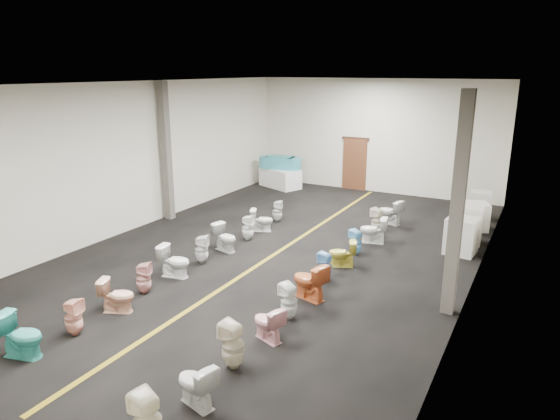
# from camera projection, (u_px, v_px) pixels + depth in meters

# --- Properties ---
(floor) EXTENTS (16.00, 16.00, 0.00)m
(floor) POSITION_uv_depth(u_px,v_px,m) (280.00, 251.00, 13.77)
(floor) COLOR black
(floor) RESTS_ON ground
(ceiling) EXTENTS (16.00, 16.00, 0.00)m
(ceiling) POSITION_uv_depth(u_px,v_px,m) (280.00, 83.00, 12.54)
(ceiling) COLOR black
(ceiling) RESTS_ON ground
(wall_back) EXTENTS (10.00, 0.00, 10.00)m
(wall_back) POSITION_uv_depth(u_px,v_px,m) (375.00, 136.00, 19.92)
(wall_back) COLOR beige
(wall_back) RESTS_ON ground
(wall_left) EXTENTS (0.00, 16.00, 16.00)m
(wall_left) POSITION_uv_depth(u_px,v_px,m) (138.00, 156.00, 15.45)
(wall_left) COLOR beige
(wall_left) RESTS_ON ground
(wall_right) EXTENTS (0.00, 16.00, 16.00)m
(wall_right) POSITION_uv_depth(u_px,v_px,m) (481.00, 192.00, 10.87)
(wall_right) COLOR beige
(wall_right) RESTS_ON ground
(aisle_stripe) EXTENTS (0.12, 15.60, 0.01)m
(aisle_stripe) POSITION_uv_depth(u_px,v_px,m) (280.00, 251.00, 13.77)
(aisle_stripe) COLOR olive
(aisle_stripe) RESTS_ON floor
(back_door) EXTENTS (1.00, 0.10, 2.10)m
(back_door) POSITION_uv_depth(u_px,v_px,m) (355.00, 164.00, 20.57)
(back_door) COLOR #562D19
(back_door) RESTS_ON floor
(door_frame) EXTENTS (1.15, 0.08, 0.10)m
(door_frame) POSITION_uv_depth(u_px,v_px,m) (356.00, 138.00, 20.28)
(door_frame) COLOR #331C11
(door_frame) RESTS_ON back_door
(column_left) EXTENTS (0.25, 0.25, 4.50)m
(column_left) POSITION_uv_depth(u_px,v_px,m) (166.00, 152.00, 16.18)
(column_left) COLOR #59544C
(column_left) RESTS_ON floor
(column_right) EXTENTS (0.25, 0.25, 4.50)m
(column_right) POSITION_uv_depth(u_px,v_px,m) (457.00, 207.00, 9.71)
(column_right) COLOR #59544C
(column_right) RESTS_ON floor
(display_table) EXTENTS (2.01, 1.52, 0.80)m
(display_table) POSITION_uv_depth(u_px,v_px,m) (280.00, 178.00, 21.11)
(display_table) COLOR white
(display_table) RESTS_ON floor
(bathtub) EXTENTS (1.85, 0.80, 0.55)m
(bathtub) POSITION_uv_depth(u_px,v_px,m) (280.00, 162.00, 20.93)
(bathtub) COLOR teal
(bathtub) RESTS_ON display_table
(appliance_crate_a) EXTENTS (0.84, 0.84, 0.99)m
(appliance_crate_a) POSITION_uv_depth(u_px,v_px,m) (461.00, 236.00, 13.47)
(appliance_crate_a) COLOR silver
(appliance_crate_a) RESTS_ON floor
(appliance_crate_b) EXTENTS (0.84, 0.84, 1.08)m
(appliance_crate_b) POSITION_uv_depth(u_px,v_px,m) (468.00, 224.00, 14.34)
(appliance_crate_b) COLOR silver
(appliance_crate_b) RESTS_ON floor
(appliance_crate_c) EXTENTS (0.99, 0.99, 0.86)m
(appliance_crate_c) POSITION_uv_depth(u_px,v_px,m) (474.00, 216.00, 15.51)
(appliance_crate_c) COLOR silver
(appliance_crate_c) RESTS_ON floor
(appliance_crate_d) EXTENTS (0.71, 0.71, 0.93)m
(appliance_crate_d) POSITION_uv_depth(u_px,v_px,m) (480.00, 205.00, 16.62)
(appliance_crate_d) COLOR silver
(appliance_crate_d) RESTS_ON floor
(toilet_left_0) EXTENTS (0.88, 0.63, 0.80)m
(toilet_left_0) POSITION_uv_depth(u_px,v_px,m) (21.00, 335.00, 8.62)
(toilet_left_0) COLOR teal
(toilet_left_0) RESTS_ON floor
(toilet_left_1) EXTENTS (0.38, 0.38, 0.73)m
(toilet_left_1) POSITION_uv_depth(u_px,v_px,m) (73.00, 317.00, 9.34)
(toilet_left_1) COLOR #FBB39D
(toilet_left_1) RESTS_ON floor
(toilet_left_2) EXTENTS (0.80, 0.65, 0.72)m
(toilet_left_2) POSITION_uv_depth(u_px,v_px,m) (117.00, 296.00, 10.24)
(toilet_left_2) COLOR #F3B898
(toilet_left_2) RESTS_ON floor
(toilet_left_3) EXTENTS (0.44, 0.44, 0.73)m
(toilet_left_3) POSITION_uv_depth(u_px,v_px,m) (143.00, 278.00, 11.07)
(toilet_left_3) COLOR #D69691
(toilet_left_3) RESTS_ON floor
(toilet_left_4) EXTENTS (0.83, 0.56, 0.78)m
(toilet_left_4) POSITION_uv_depth(u_px,v_px,m) (175.00, 261.00, 11.97)
(toilet_left_4) COLOR white
(toilet_left_4) RESTS_ON floor
(toilet_left_5) EXTENTS (0.44, 0.44, 0.75)m
(toilet_left_5) POSITION_uv_depth(u_px,v_px,m) (202.00, 249.00, 12.80)
(toilet_left_5) COLOR silver
(toilet_left_5) RESTS_ON floor
(toilet_left_6) EXTENTS (0.82, 0.59, 0.75)m
(toilet_left_6) POSITION_uv_depth(u_px,v_px,m) (225.00, 238.00, 13.70)
(toilet_left_6) COLOR silver
(toilet_left_6) RESTS_ON floor
(toilet_left_7) EXTENTS (0.35, 0.34, 0.76)m
(toilet_left_7) POSITION_uv_depth(u_px,v_px,m) (248.00, 228.00, 14.56)
(toilet_left_7) COLOR white
(toilet_left_7) RESTS_ON floor
(toilet_left_8) EXTENTS (0.78, 0.63, 0.70)m
(toilet_left_8) POSITION_uv_depth(u_px,v_px,m) (262.00, 220.00, 15.38)
(toilet_left_8) COLOR white
(toilet_left_8) RESTS_ON floor
(toilet_left_9) EXTENTS (0.42, 0.42, 0.71)m
(toilet_left_9) POSITION_uv_depth(u_px,v_px,m) (277.00, 211.00, 16.34)
(toilet_left_9) COLOR silver
(toilet_left_9) RESTS_ON floor
(toilet_right_1) EXTENTS (0.78, 0.57, 0.72)m
(toilet_right_1) POSITION_uv_depth(u_px,v_px,m) (196.00, 384.00, 7.36)
(toilet_right_1) COLOR silver
(toilet_right_1) RESTS_ON floor
(toilet_right_2) EXTENTS (0.41, 0.40, 0.84)m
(toilet_right_2) POSITION_uv_depth(u_px,v_px,m) (233.00, 345.00, 8.28)
(toilet_right_2) COLOR beige
(toilet_right_2) RESTS_ON floor
(toilet_right_3) EXTENTS (0.76, 0.59, 0.69)m
(toilet_right_3) POSITION_uv_depth(u_px,v_px,m) (268.00, 323.00, 9.16)
(toilet_right_3) COLOR #F2AEB4
(toilet_right_3) RESTS_ON floor
(toilet_right_4) EXTENTS (0.45, 0.45, 0.75)m
(toilet_right_4) POSITION_uv_depth(u_px,v_px,m) (289.00, 301.00, 9.94)
(toilet_right_4) COLOR silver
(toilet_right_4) RESTS_ON floor
(toilet_right_5) EXTENTS (0.92, 0.68, 0.84)m
(toilet_right_5) POSITION_uv_depth(u_px,v_px,m) (309.00, 281.00, 10.80)
(toilet_right_5) COLOR #CC6231
(toilet_right_5) RESTS_ON floor
(toilet_right_6) EXTENTS (0.35, 0.34, 0.71)m
(toilet_right_6) POSITION_uv_depth(u_px,v_px,m) (325.00, 266.00, 11.76)
(toilet_right_6) COLOR #71AFE2
(toilet_right_6) RESTS_ON floor
(toilet_right_7) EXTENTS (0.78, 0.62, 0.70)m
(toilet_right_7) POSITION_uv_depth(u_px,v_px,m) (342.00, 254.00, 12.60)
(toilet_right_7) COLOR gold
(toilet_right_7) RESTS_ON floor
(toilet_right_8) EXTENTS (0.42, 0.42, 0.70)m
(toilet_right_8) POSITION_uv_depth(u_px,v_px,m) (356.00, 242.00, 13.42)
(toilet_right_8) COLOR #73BEEA
(toilet_right_8) RESTS_ON floor
(toilet_right_9) EXTENTS (0.83, 0.57, 0.77)m
(toilet_right_9) POSITION_uv_depth(u_px,v_px,m) (373.00, 230.00, 14.31)
(toilet_right_9) COLOR white
(toilet_right_9) RESTS_ON floor
(toilet_right_10) EXTENTS (0.45, 0.45, 0.79)m
(toilet_right_10) POSITION_uv_depth(u_px,v_px,m) (377.00, 221.00, 15.15)
(toilet_right_10) COLOR beige
(toilet_right_10) RESTS_ON floor
(toilet_right_11) EXTENTS (0.88, 0.65, 0.80)m
(toilet_right_11) POSITION_uv_depth(u_px,v_px,m) (390.00, 212.00, 16.07)
(toilet_right_11) COLOR silver
(toilet_right_11) RESTS_ON floor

